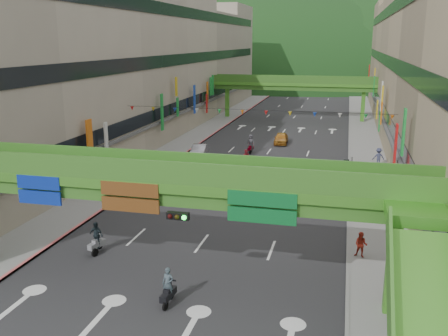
# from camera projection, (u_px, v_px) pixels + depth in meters

# --- Properties ---
(road_slab) EXTENTS (18.00, 140.00, 0.02)m
(road_slab) POSITION_uv_depth(u_px,v_px,m) (280.00, 136.00, 67.61)
(road_slab) COLOR #28282B
(road_slab) RESTS_ON ground
(sidewalk_left) EXTENTS (4.00, 140.00, 0.15)m
(sidewalk_left) POSITION_uv_depth(u_px,v_px,m) (202.00, 132.00, 70.14)
(sidewalk_left) COLOR gray
(sidewalk_left) RESTS_ON ground
(sidewalk_right) EXTENTS (4.00, 140.00, 0.15)m
(sidewalk_right) POSITION_uv_depth(u_px,v_px,m) (364.00, 139.00, 65.04)
(sidewalk_right) COLOR gray
(sidewalk_right) RESTS_ON ground
(curb_left) EXTENTS (0.20, 140.00, 0.18)m
(curb_left) POSITION_uv_depth(u_px,v_px,m) (216.00, 133.00, 69.69)
(curb_left) COLOR #CC5959
(curb_left) RESTS_ON ground
(curb_right) EXTENTS (0.20, 140.00, 0.18)m
(curb_right) POSITION_uv_depth(u_px,v_px,m) (349.00, 139.00, 65.48)
(curb_right) COLOR gray
(curb_right) RESTS_ON ground
(building_row_left) EXTENTS (12.80, 95.00, 19.00)m
(building_row_left) POSITION_uv_depth(u_px,v_px,m) (147.00, 64.00, 69.64)
(building_row_left) COLOR #9E937F
(building_row_left) RESTS_ON ground
(building_row_right) EXTENTS (12.80, 95.00, 19.00)m
(building_row_right) POSITION_uv_depth(u_px,v_px,m) (437.00, 67.00, 60.88)
(building_row_right) COLOR gray
(building_row_right) RESTS_ON ground
(overpass_near) EXTENTS (28.00, 12.27, 7.10)m
(overpass_near) POSITION_uv_depth(u_px,v_px,m) (180.00, 198.00, 24.13)
(overpass_near) COLOR #4C9E2D
(overpass_near) RESTS_ON ground
(overpass_far) EXTENTS (28.00, 2.20, 7.10)m
(overpass_far) POSITION_uv_depth(u_px,v_px,m) (294.00, 86.00, 80.38)
(overpass_far) COLOR #4C9E2D
(overpass_far) RESTS_ON ground
(hill_left) EXTENTS (168.00, 140.00, 112.00)m
(hill_left) POSITION_uv_depth(u_px,v_px,m) (279.00, 77.00, 174.55)
(hill_left) COLOR #1C4419
(hill_left) RESTS_ON ground
(hill_right) EXTENTS (208.00, 176.00, 128.00)m
(hill_right) POSITION_uv_depth(u_px,v_px,m) (394.00, 76.00, 184.10)
(hill_right) COLOR #1C4419
(hill_right) RESTS_ON ground
(bunting_string) EXTENTS (26.00, 0.36, 0.47)m
(bunting_string) POSITION_uv_depth(u_px,v_px,m) (254.00, 112.00, 47.32)
(bunting_string) COLOR black
(bunting_string) RESTS_ON ground
(scooter_rider_near) EXTENTS (0.63, 1.60, 1.94)m
(scooter_rider_near) POSITION_uv_depth(u_px,v_px,m) (168.00, 288.00, 24.30)
(scooter_rider_near) COLOR black
(scooter_rider_near) RESTS_ON ground
(scooter_rider_mid) EXTENTS (0.88, 1.60, 2.05)m
(scooter_rider_mid) POSITION_uv_depth(u_px,v_px,m) (246.00, 159.00, 49.93)
(scooter_rider_mid) COLOR black
(scooter_rider_mid) RESTS_ON ground
(scooter_rider_left) EXTENTS (1.04, 1.57, 2.00)m
(scooter_rider_left) POSITION_uv_depth(u_px,v_px,m) (96.00, 238.00, 30.23)
(scooter_rider_left) COLOR gray
(scooter_rider_left) RESTS_ON ground
(scooter_rider_far) EXTENTS (0.95, 1.60, 2.16)m
(scooter_rider_far) POSITION_uv_depth(u_px,v_px,m) (251.00, 144.00, 57.21)
(scooter_rider_far) COLOR maroon
(scooter_rider_far) RESTS_ON ground
(parked_scooter_row) EXTENTS (1.60, 9.35, 1.08)m
(parked_scooter_row) POSITION_uv_depth(u_px,v_px,m) (346.00, 174.00, 46.56)
(parked_scooter_row) COLOR black
(parked_scooter_row) RESTS_ON ground
(car_silver) EXTENTS (1.97, 4.51, 1.44)m
(car_silver) POSITION_uv_depth(u_px,v_px,m) (199.00, 151.00, 54.94)
(car_silver) COLOR #ADAEB6
(car_silver) RESTS_ON ground
(car_yellow) EXTENTS (1.87, 4.16, 1.39)m
(car_yellow) POSITION_uv_depth(u_px,v_px,m) (281.00, 138.00, 62.42)
(car_yellow) COLOR #C37E26
(car_yellow) RESTS_ON ground
(pedestrian_red) EXTENTS (0.87, 0.75, 1.54)m
(pedestrian_red) POSITION_uv_depth(u_px,v_px,m) (361.00, 247.00, 29.41)
(pedestrian_red) COLOR #A8291A
(pedestrian_red) RESTS_ON ground
(pedestrian_dark) EXTENTS (1.10, 0.80, 1.74)m
(pedestrian_dark) POSITION_uv_depth(u_px,v_px,m) (358.00, 192.00, 39.82)
(pedestrian_dark) COLOR black
(pedestrian_dark) RESTS_ON ground
(pedestrian_blue) EXTENTS (0.94, 0.70, 1.83)m
(pedestrian_blue) POSITION_uv_depth(u_px,v_px,m) (378.00, 158.00, 50.95)
(pedestrian_blue) COLOR #353A57
(pedestrian_blue) RESTS_ON ground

